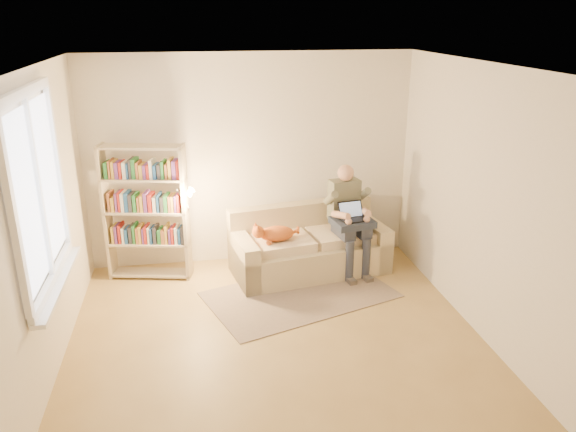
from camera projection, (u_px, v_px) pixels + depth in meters
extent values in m
plane|color=olive|center=(281.00, 353.00, 5.28)|extent=(4.50, 4.50, 0.00)
cube|color=white|center=(279.00, 69.00, 4.39)|extent=(4.00, 4.50, 0.02)
cube|color=silver|center=(34.00, 240.00, 4.51)|extent=(0.02, 4.50, 2.60)
cube|color=silver|center=(494.00, 211.00, 5.16)|extent=(0.02, 4.50, 2.60)
cube|color=silver|center=(251.00, 161.00, 6.92)|extent=(4.00, 0.02, 2.60)
cube|color=silver|center=(353.00, 384.00, 2.75)|extent=(4.00, 0.02, 2.60)
plane|color=white|center=(38.00, 190.00, 4.58)|extent=(0.00, 1.50, 1.50)
cube|color=white|center=(23.00, 92.00, 4.31)|extent=(0.05, 1.50, 0.08)
cube|color=white|center=(53.00, 278.00, 4.85)|extent=(0.05, 1.50, 0.08)
cube|color=white|center=(39.00, 190.00, 4.58)|extent=(0.04, 0.05, 1.50)
cube|color=white|center=(59.00, 282.00, 4.87)|extent=(0.12, 1.52, 0.04)
cube|color=#CBBB8F|center=(310.00, 257.00, 6.89)|extent=(1.97, 1.13, 0.39)
cube|color=#CBBB8F|center=(300.00, 218.00, 7.04)|extent=(1.86, 0.49, 0.40)
cube|color=#CBBB8F|center=(244.00, 260.00, 6.60)|extent=(0.32, 0.85, 0.56)
cube|color=#CBBB8F|center=(371.00, 242.00, 7.12)|extent=(0.32, 0.85, 0.56)
cube|color=beige|center=(278.00, 244.00, 6.63)|extent=(0.87, 0.68, 0.11)
cube|color=beige|center=(343.00, 235.00, 6.89)|extent=(0.87, 0.68, 0.11)
cube|color=slate|center=(344.00, 200.00, 6.82)|extent=(0.39, 0.25, 0.49)
sphere|color=tan|center=(346.00, 173.00, 6.68)|extent=(0.20, 0.20, 0.20)
cube|color=#2E3240|center=(343.00, 230.00, 6.68)|extent=(0.21, 0.42, 0.15)
cube|color=#2E3240|center=(360.00, 228.00, 6.74)|extent=(0.21, 0.42, 0.15)
cylinder|color=#2E3240|center=(349.00, 261.00, 6.61)|extent=(0.10, 0.10, 0.52)
cylinder|color=#2E3240|center=(366.00, 259.00, 6.68)|extent=(0.10, 0.10, 0.52)
ellipsoid|color=orange|center=(279.00, 233.00, 6.56)|extent=(0.44, 0.28, 0.18)
sphere|color=orange|center=(261.00, 232.00, 6.43)|extent=(0.14, 0.14, 0.14)
cylinder|color=orange|center=(295.00, 232.00, 6.68)|extent=(0.20, 0.07, 0.06)
cube|color=#242C3F|center=(349.00, 223.00, 6.65)|extent=(0.52, 0.45, 0.08)
cube|color=black|center=(350.00, 220.00, 6.60)|extent=(0.33, 0.26, 0.02)
cube|color=black|center=(347.00, 209.00, 6.66)|extent=(0.32, 0.15, 0.19)
plane|color=#8CA5CC|center=(347.00, 209.00, 6.66)|extent=(0.29, 0.17, 0.25)
cube|color=#B8AA8B|center=(107.00, 213.00, 6.56)|extent=(0.09, 0.25, 1.63)
cube|color=#B8AA8B|center=(186.00, 213.00, 6.53)|extent=(0.09, 0.25, 1.63)
cube|color=#B8AA8B|center=(152.00, 273.00, 6.81)|extent=(1.00, 0.44, 0.03)
cube|color=#B8AA8B|center=(149.00, 243.00, 6.68)|extent=(1.00, 0.44, 0.03)
cube|color=#B8AA8B|center=(146.00, 211.00, 6.54)|extent=(1.00, 0.44, 0.03)
cube|color=#B8AA8B|center=(143.00, 179.00, 6.41)|extent=(1.00, 0.44, 0.03)
cube|color=#B8AA8B|center=(140.00, 147.00, 6.28)|extent=(1.00, 0.44, 0.03)
cube|color=#B2261E|center=(148.00, 234.00, 6.64)|extent=(0.85, 0.37, 0.19)
cube|color=silver|center=(145.00, 202.00, 6.50)|extent=(0.85, 0.37, 0.19)
cube|color=#1E4C8C|center=(142.00, 169.00, 6.37)|extent=(0.85, 0.37, 0.19)
cylinder|color=beige|center=(180.00, 209.00, 6.52)|extent=(0.09, 0.09, 0.04)
cone|color=beige|center=(189.00, 192.00, 6.33)|extent=(0.13, 0.15, 0.14)
cube|color=#816F5E|center=(300.00, 295.00, 6.36)|extent=(2.31, 1.79, 0.01)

